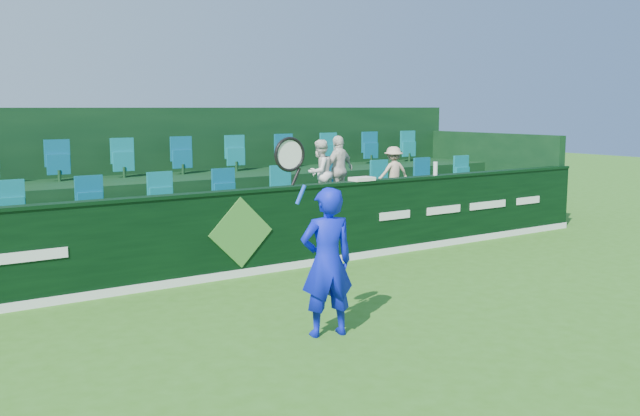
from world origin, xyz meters
TOP-DOWN VIEW (x-y plane):
  - ground at (0.00, 0.00)m, footprint 60.00×60.00m
  - sponsor_hoarding at (0.00, 4.00)m, footprint 16.00×0.25m
  - stand_tier_front at (0.00, 5.10)m, footprint 16.00×2.00m
  - stand_tier_back at (0.00, 7.00)m, footprint 16.00×1.80m
  - stand_rear at (0.00, 7.44)m, footprint 16.00×4.10m
  - seat_row_front at (0.00, 5.50)m, footprint 13.50×0.50m
  - seat_row_back at (0.00, 7.30)m, footprint 13.50×0.50m
  - tennis_player at (-0.54, 0.82)m, footprint 1.16×0.55m
  - spectator_left at (2.32, 5.12)m, footprint 0.70×0.62m
  - spectator_middle at (2.76, 5.12)m, footprint 0.81×0.51m
  - spectator_right at (4.10, 5.12)m, footprint 0.73×0.50m
  - towel at (2.44, 4.00)m, footprint 0.41×0.26m
  - drinks_bottle at (4.17, 4.00)m, footprint 0.08×0.08m

SIDE VIEW (x-z plane):
  - ground at x=0.00m, z-range 0.00..0.00m
  - stand_tier_front at x=0.00m, z-range 0.00..0.80m
  - stand_tier_back at x=0.00m, z-range 0.00..1.30m
  - sponsor_hoarding at x=0.00m, z-range 0.00..1.35m
  - tennis_player at x=-0.54m, z-range -0.31..2.06m
  - seat_row_front at x=0.00m, z-range 0.80..1.40m
  - stand_rear at x=0.00m, z-range -0.08..2.52m
  - spectator_right at x=4.10m, z-range 0.80..1.84m
  - towel at x=2.44m, z-range 1.35..1.41m
  - spectator_left at x=2.32m, z-range 0.80..2.02m
  - spectator_middle at x=2.76m, z-range 0.80..2.08m
  - drinks_bottle at x=4.17m, z-range 1.35..1.60m
  - seat_row_back at x=0.00m, z-range 1.30..1.90m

